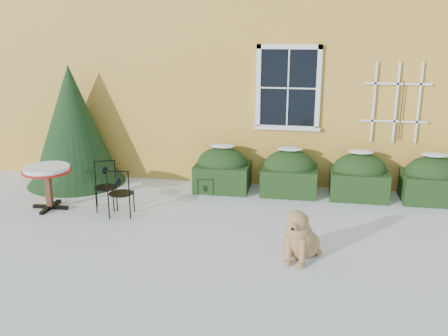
% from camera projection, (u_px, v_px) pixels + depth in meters
% --- Properties ---
extents(ground, '(80.00, 80.00, 0.00)m').
position_uv_depth(ground, '(212.00, 244.00, 7.42)').
color(ground, white).
rests_on(ground, ground).
extents(house, '(12.40, 8.40, 6.40)m').
position_uv_depth(house, '(263.00, 21.00, 13.14)').
color(house, '#F4B647').
rests_on(house, ground).
extents(hedge_row, '(4.95, 0.80, 0.91)m').
position_uv_depth(hedge_row, '(324.00, 175.00, 9.45)').
color(hedge_row, black).
rests_on(hedge_row, ground).
extents(evergreen_shrub, '(1.98, 1.98, 2.40)m').
position_uv_depth(evergreen_shrub, '(74.00, 137.00, 10.06)').
color(evergreen_shrub, black).
rests_on(evergreen_shrub, ground).
extents(bistro_table, '(0.84, 0.84, 0.78)m').
position_uv_depth(bistro_table, '(47.00, 174.00, 8.68)').
color(bistro_table, black).
rests_on(bistro_table, ground).
extents(patio_chair_near, '(0.44, 0.43, 0.85)m').
position_uv_depth(patio_chair_near, '(120.00, 193.00, 8.39)').
color(patio_chair_near, black).
rests_on(patio_chair_near, ground).
extents(patio_chair_far, '(0.49, 0.48, 0.84)m').
position_uv_depth(patio_chair_far, '(106.00, 185.00, 8.78)').
color(patio_chair_far, black).
rests_on(patio_chair_far, ground).
extents(dog, '(0.63, 0.85, 0.80)m').
position_uv_depth(dog, '(300.00, 238.00, 6.87)').
color(dog, tan).
rests_on(dog, ground).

